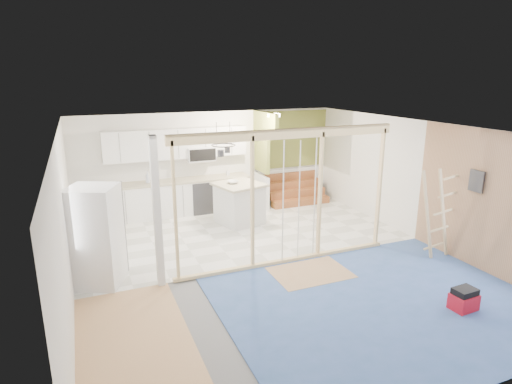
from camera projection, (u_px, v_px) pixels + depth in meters
name	position (u px, v px, depth m)	size (l,w,h in m)	color
room	(273.00, 200.00, 7.83)	(7.01, 8.01, 2.61)	slate
floor_overlays	(274.00, 263.00, 8.25)	(7.00, 8.00, 0.03)	white
stud_frame	(259.00, 185.00, 7.65)	(4.66, 0.14, 2.60)	beige
base_cabinets	(155.00, 204.00, 10.45)	(4.45, 2.24, 0.93)	white
upper_cabinets	(179.00, 144.00, 10.78)	(3.60, 0.41, 0.85)	white
green_partition	(284.00, 170.00, 11.94)	(2.25, 1.51, 2.60)	olive
pot_rack	(223.00, 148.00, 9.21)	(0.52, 0.52, 0.72)	black
sheathing_panel	(505.00, 208.00, 7.33)	(0.02, 4.00, 2.60)	tan
electrical_panel	(477.00, 181.00, 7.76)	(0.04, 0.30, 0.40)	#3B3B40
ceiling_light	(274.00, 115.00, 10.69)	(0.32, 0.32, 0.08)	#FFEABF
fridge	(96.00, 237.00, 7.21)	(1.01, 0.97, 1.75)	white
island	(239.00, 204.00, 10.34)	(1.25, 1.25, 1.01)	silver
bowl	(233.00, 182.00, 10.21)	(0.26, 0.26, 0.06)	silver
soap_bottle_a	(148.00, 177.00, 10.54)	(0.11, 0.12, 0.30)	silver
soap_bottle_b	(228.00, 172.00, 11.39)	(0.08, 0.08, 0.17)	silver
toolbox	(464.00, 300.00, 6.56)	(0.40, 0.31, 0.37)	#B61020
ladder	(437.00, 214.00, 8.26)	(0.97, 0.10, 1.80)	tan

